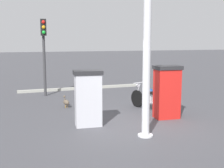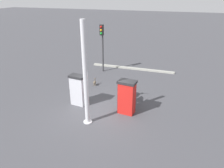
% 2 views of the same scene
% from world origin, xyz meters
% --- Properties ---
extents(ground_plane, '(120.00, 120.00, 0.00)m').
position_xyz_m(ground_plane, '(0.00, 0.00, 0.00)').
color(ground_plane, '#424247').
extents(fuel_pump_near, '(0.67, 0.89, 1.71)m').
position_xyz_m(fuel_pump_near, '(0.13, -1.31, 0.87)').
color(fuel_pump_near, red).
rests_on(fuel_pump_near, ground).
extents(fuel_pump_far, '(0.61, 0.87, 1.64)m').
position_xyz_m(fuel_pump_far, '(0.13, 1.31, 0.84)').
color(fuel_pump_far, silver).
rests_on(fuel_pump_far, ground).
extents(motorcycle_near_pump, '(2.04, 0.74, 0.96)m').
position_xyz_m(motorcycle_near_pump, '(1.19, -1.24, 0.47)').
color(motorcycle_near_pump, black).
rests_on(motorcycle_near_pump, ground).
extents(wandering_duck, '(0.44, 0.26, 0.44)m').
position_xyz_m(wandering_duck, '(2.65, 1.50, 0.21)').
color(wandering_duck, brown).
rests_on(wandering_duck, ground).
extents(roadside_traffic_light, '(0.38, 0.24, 3.43)m').
position_xyz_m(roadside_traffic_light, '(5.23, 1.97, 2.36)').
color(roadside_traffic_light, '#38383A').
rests_on(roadside_traffic_light, ground).
extents(canopy_support_pole, '(0.40, 0.40, 4.58)m').
position_xyz_m(canopy_support_pole, '(-1.27, 0.13, 2.21)').
color(canopy_support_pole, silver).
rests_on(canopy_support_pole, ground).
extents(road_edge_kerb, '(0.32, 6.36, 0.12)m').
position_xyz_m(road_edge_kerb, '(6.45, 0.00, 0.06)').
color(road_edge_kerb, '#9E9E93').
rests_on(road_edge_kerb, ground).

